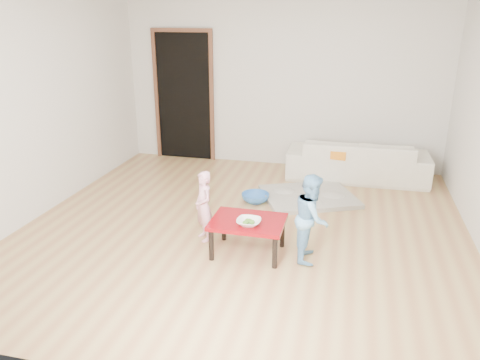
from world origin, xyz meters
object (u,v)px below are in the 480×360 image
at_px(sofa, 357,159).
at_px(child_pink, 204,206).
at_px(child_blue, 312,218).
at_px(basin, 255,198).
at_px(red_table, 248,237).
at_px(bowl, 249,222).

relative_size(sofa, child_pink, 2.62).
height_order(child_blue, basin, child_blue).
distance_m(red_table, bowl, 0.24).
relative_size(child_pink, basin, 2.14).
xyz_separation_m(bowl, child_pink, (-0.56, 0.30, -0.01)).
bearing_deg(bowl, sofa, 69.55).
relative_size(sofa, bowl, 8.51).
height_order(sofa, child_blue, child_blue).
bearing_deg(child_pink, basin, 125.19).
bearing_deg(red_table, basin, 98.75).
bearing_deg(child_pink, sofa, 107.38).
bearing_deg(child_blue, sofa, -10.99).
bearing_deg(sofa, basin, 44.15).
relative_size(child_blue, basin, 2.45).
bearing_deg(red_table, child_pink, 159.74).
height_order(red_table, bowl, bowl).
height_order(red_table, child_pink, child_pink).
distance_m(sofa, child_blue, 2.62).
relative_size(red_table, bowl, 3.10).
xyz_separation_m(red_table, basin, (-0.21, 1.37, -0.13)).
height_order(sofa, child_pink, child_pink).
height_order(bowl, child_pink, child_pink).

